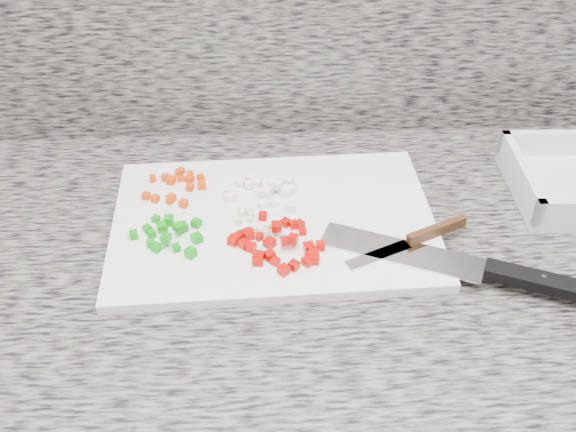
# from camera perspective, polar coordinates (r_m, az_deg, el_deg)

# --- Properties ---
(cabinet) EXTENTS (3.92, 0.62, 0.86)m
(cabinet) POSITION_cam_1_polar(r_m,az_deg,el_deg) (1.28, 3.40, -18.04)
(cabinet) COLOR white
(cabinet) RESTS_ON ground
(countertop) EXTENTS (3.96, 0.64, 0.04)m
(countertop) POSITION_cam_1_polar(r_m,az_deg,el_deg) (0.94, 4.44, -3.11)
(countertop) COLOR #69635D
(countertop) RESTS_ON cabinet
(cutting_board) EXTENTS (0.48, 0.33, 0.02)m
(cutting_board) POSITION_cam_1_polar(r_m,az_deg,el_deg) (0.94, -1.28, -0.57)
(cutting_board) COLOR white
(cutting_board) RESTS_ON countertop
(carrot_pile) EXTENTS (0.10, 0.10, 0.01)m
(carrot_pile) POSITION_cam_1_polar(r_m,az_deg,el_deg) (1.00, -9.76, 2.76)
(carrot_pile) COLOR #D13704
(carrot_pile) RESTS_ON cutting_board
(onion_pile) EXTENTS (0.11, 0.09, 0.02)m
(onion_pile) POSITION_cam_1_polar(r_m,az_deg,el_deg) (0.97, -1.89, 2.28)
(onion_pile) COLOR white
(onion_pile) RESTS_ON cutting_board
(green_pepper_pile) EXTENTS (0.11, 0.09, 0.02)m
(green_pepper_pile) POSITION_cam_1_polar(r_m,az_deg,el_deg) (0.91, -10.47, -1.54)
(green_pepper_pile) COLOR #0C880C
(green_pepper_pile) RESTS_ON cutting_board
(red_pepper_pile) EXTENTS (0.13, 0.13, 0.02)m
(red_pepper_pile) POSITION_cam_1_polar(r_m,az_deg,el_deg) (0.88, -0.93, -2.55)
(red_pepper_pile) COLOR #B00802
(red_pepper_pile) RESTS_ON cutting_board
(garlic_pile) EXTENTS (0.06, 0.06, 0.01)m
(garlic_pile) POSITION_cam_1_polar(r_m,az_deg,el_deg) (0.92, -2.91, -0.53)
(garlic_pile) COLOR beige
(garlic_pile) RESTS_ON cutting_board
(chef_knife) EXTENTS (0.35, 0.18, 0.02)m
(chef_knife) POSITION_cam_1_polar(r_m,az_deg,el_deg) (0.89, 17.64, -4.69)
(chef_knife) COLOR silver
(chef_knife) RESTS_ON cutting_board
(paring_knife) EXTENTS (0.18, 0.09, 0.02)m
(paring_knife) POSITION_cam_1_polar(r_m,az_deg,el_deg) (0.91, 11.85, -1.78)
(paring_knife) COLOR silver
(paring_knife) RESTS_ON cutting_board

